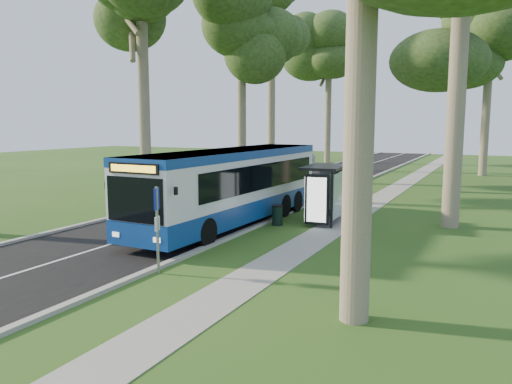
# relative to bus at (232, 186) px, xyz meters

# --- Properties ---
(ground) EXTENTS (120.00, 120.00, 0.00)m
(ground) POSITION_rel_bus_xyz_m (1.20, -2.19, -1.72)
(ground) COLOR #294C18
(ground) RESTS_ON ground
(road) EXTENTS (7.00, 100.00, 0.02)m
(road) POSITION_rel_bus_xyz_m (-2.30, 7.81, -1.71)
(road) COLOR black
(road) RESTS_ON ground
(kerb_east) EXTENTS (0.25, 100.00, 0.12)m
(kerb_east) POSITION_rel_bus_xyz_m (1.20, 7.81, -1.66)
(kerb_east) COLOR #9E9B93
(kerb_east) RESTS_ON ground
(kerb_west) EXTENTS (0.25, 100.00, 0.12)m
(kerb_west) POSITION_rel_bus_xyz_m (-5.80, 7.81, -1.66)
(kerb_west) COLOR #9E9B93
(kerb_west) RESTS_ON ground
(centre_line) EXTENTS (0.12, 100.00, 0.00)m
(centre_line) POSITION_rel_bus_xyz_m (-2.30, 7.81, -1.70)
(centre_line) COLOR white
(centre_line) RESTS_ON road
(footpath) EXTENTS (1.50, 100.00, 0.02)m
(footpath) POSITION_rel_bus_xyz_m (4.20, 7.81, -1.71)
(footpath) COLOR gray
(footpath) RESTS_ON ground
(bus) EXTENTS (3.01, 12.62, 3.33)m
(bus) POSITION_rel_bus_xyz_m (0.00, 0.00, 0.00)
(bus) COLOR white
(bus) RESTS_ON ground
(bus_stop_sign) EXTENTS (0.15, 0.36, 2.63)m
(bus_stop_sign) POSITION_rel_bus_xyz_m (1.50, -7.28, -0.09)
(bus_stop_sign) COLOR gray
(bus_stop_sign) RESTS_ON ground
(bus_shelter) EXTENTS (1.90, 3.14, 2.58)m
(bus_shelter) POSITION_rel_bus_xyz_m (3.58, 2.02, 0.10)
(bus_shelter) COLOR black
(bus_shelter) RESTS_ON ground
(litter_bin) EXTENTS (0.51, 0.51, 0.89)m
(litter_bin) POSITION_rel_bus_xyz_m (1.81, 0.87, -1.27)
(litter_bin) COLOR black
(litter_bin) RESTS_ON ground
(car_white) EXTENTS (3.88, 5.32, 1.68)m
(car_white) POSITION_rel_bus_xyz_m (-7.09, 20.14, -0.88)
(car_white) COLOR silver
(car_white) RESTS_ON ground
(car_silver) EXTENTS (1.98, 5.19, 1.69)m
(car_silver) POSITION_rel_bus_xyz_m (-7.55, 27.60, -0.88)
(car_silver) COLOR #A6A7AD
(car_silver) RESTS_ON ground
(tree_west_b) EXTENTS (5.20, 5.20, 15.72)m
(tree_west_b) POSITION_rel_bus_xyz_m (-9.30, 5.81, 9.91)
(tree_west_b) COLOR #7A6B56
(tree_west_b) RESTS_ON ground
(tree_west_c) EXTENTS (5.20, 5.20, 15.07)m
(tree_west_c) POSITION_rel_bus_xyz_m (-7.80, 15.81, 9.44)
(tree_west_c) COLOR #7A6B56
(tree_west_c) RESTS_ON ground
(tree_west_d) EXTENTS (5.20, 5.20, 17.81)m
(tree_west_d) POSITION_rel_bus_xyz_m (-9.80, 25.81, 11.44)
(tree_west_d) COLOR #7A6B56
(tree_west_d) RESTS_ON ground
(tree_west_e) EXTENTS (5.20, 5.20, 16.60)m
(tree_west_e) POSITION_rel_bus_xyz_m (-7.30, 35.81, 10.56)
(tree_west_e) COLOR #7A6B56
(tree_west_e) RESTS_ON ground
(tree_east_c) EXTENTS (5.20, 5.20, 14.42)m
(tree_east_c) POSITION_rel_bus_xyz_m (8.00, 15.81, 8.96)
(tree_east_c) COLOR #7A6B56
(tree_east_c) RESTS_ON ground
(tree_east_d) EXTENTS (5.20, 5.20, 15.40)m
(tree_east_d) POSITION_rel_bus_xyz_m (9.20, 27.81, 9.68)
(tree_east_d) COLOR #7A6B56
(tree_east_d) RESTS_ON ground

